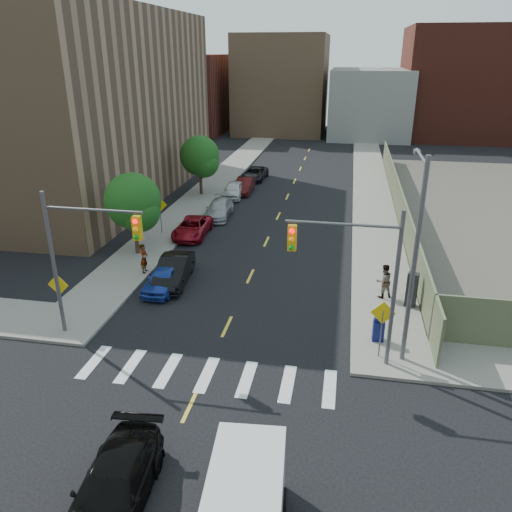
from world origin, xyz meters
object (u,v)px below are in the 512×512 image
at_px(pedestrian_east, 384,281).
at_px(black_sedan, 113,488).
at_px(parked_car_red, 192,228).
at_px(parked_car_white, 234,190).
at_px(mailbox, 378,329).
at_px(parked_car_blue, 165,278).
at_px(parked_car_grey, 255,174).
at_px(payphone, 412,290).
at_px(parked_car_maroon, 244,186).
at_px(pedestrian_west, 144,258).
at_px(parked_car_silver, 219,209).
at_px(parked_car_black, 174,270).

bearing_deg(pedestrian_east, black_sedan, 37.29).
distance_m(parked_car_red, parked_car_white, 10.67).
bearing_deg(parked_car_white, mailbox, -63.65).
height_order(parked_car_blue, parked_car_grey, parked_car_blue).
bearing_deg(payphone, parked_car_maroon, 137.67).
distance_m(pedestrian_west, pedestrian_east, 13.99).
bearing_deg(parked_car_maroon, parked_car_red, -96.97).
bearing_deg(pedestrian_east, payphone, 128.11).
relative_size(parked_car_maroon, payphone, 2.28).
xyz_separation_m(parked_car_silver, pedestrian_west, (-1.61, -11.75, 0.37)).
bearing_deg(parked_car_silver, pedestrian_west, -99.89).
relative_size(parked_car_maroon, black_sedan, 0.84).
bearing_deg(mailbox, black_sedan, -130.41).
xyz_separation_m(parked_car_silver, mailbox, (11.92, -17.06, 0.07)).
height_order(parked_car_black, mailbox, parked_car_black).
distance_m(parked_car_black, parked_car_white, 18.45).
relative_size(parked_car_silver, parked_car_grey, 1.00).
bearing_deg(parked_car_silver, payphone, -46.10).
height_order(parked_car_red, parked_car_white, parked_car_white).
height_order(parked_car_red, payphone, payphone).
height_order(parked_car_white, pedestrian_east, pedestrian_east).
bearing_deg(pedestrian_west, mailbox, -113.96).
xyz_separation_m(parked_car_black, parked_car_grey, (0.00, 25.55, -0.11)).
xyz_separation_m(parked_car_white, black_sedan, (4.03, -33.61, 0.01)).
bearing_deg(parked_car_blue, mailbox, -15.56).
relative_size(parked_car_white, pedestrian_east, 2.23).
bearing_deg(parked_car_white, payphone, -55.46).
bearing_deg(parked_car_grey, parked_car_silver, -89.26).
xyz_separation_m(parked_car_black, parked_car_red, (-1.30, 7.79, -0.11)).
relative_size(parked_car_red, payphone, 2.53).
relative_size(parked_car_black, parked_car_grey, 0.99).
height_order(parked_car_black, parked_car_grey, parked_car_black).
bearing_deg(parked_car_maroon, pedestrian_east, -60.72).
relative_size(parked_car_grey, pedestrian_east, 2.47).
distance_m(parked_car_red, parked_car_silver, 4.79).
bearing_deg(mailbox, parked_car_red, 132.43).
distance_m(parked_car_black, pedestrian_west, 2.27).
distance_m(parked_car_grey, payphone, 29.44).
distance_m(parked_car_red, pedestrian_west, 7.09).
distance_m(parked_car_black, mailbox, 12.28).
height_order(payphone, pedestrian_east, pedestrian_east).
height_order(payphone, pedestrian_west, payphone).
bearing_deg(payphone, parked_car_white, 141.30).
distance_m(parked_car_maroon, parked_car_grey, 5.28).
relative_size(parked_car_maroon, mailbox, 3.37).
height_order(parked_car_maroon, pedestrian_east, pedestrian_east).
xyz_separation_m(black_sedan, pedestrian_east, (8.44, 15.16, 0.37)).
relative_size(parked_car_maroon, parked_car_grey, 0.90).
height_order(parked_car_maroon, payphone, payphone).
bearing_deg(parked_car_silver, parked_car_black, -89.76).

